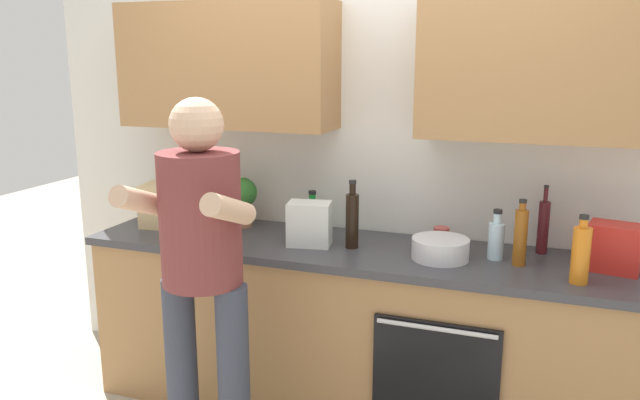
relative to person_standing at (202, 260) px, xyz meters
name	(u,v)px	position (x,y,z in m)	size (l,w,h in m)	color
back_wall_unit	(379,122)	(0.50, 0.95, 0.51)	(4.00, 0.38, 2.50)	silver
counter	(362,332)	(0.51, 0.67, -0.54)	(2.84, 0.67, 0.90)	#A37547
person_standing	(202,260)	(0.00, 0.00, 0.00)	(0.49, 0.45, 1.67)	#383D4C
bottle_vinegar	(217,213)	(-0.28, 0.63, 0.03)	(0.06, 0.06, 0.29)	brown
bottle_hotsauce	(208,205)	(-0.40, 0.74, 0.04)	(0.07, 0.07, 0.30)	red
bottle_soy	(352,219)	(0.45, 0.66, 0.06)	(0.06, 0.06, 0.34)	black
bottle_water	(496,239)	(1.14, 0.72, 0.01)	(0.07, 0.07, 0.24)	silver
bottle_soda	(312,215)	(0.18, 0.84, 0.01)	(0.08, 0.08, 0.23)	#198C33
bottle_wine	(543,226)	(1.34, 0.89, 0.05)	(0.05, 0.05, 0.33)	#471419
bottle_juice	(581,254)	(1.49, 0.51, 0.04)	(0.07, 0.07, 0.29)	orange
bottle_syrup	(520,236)	(1.24, 0.67, 0.05)	(0.06, 0.06, 0.31)	#8C4C14
cup_ceramic	(441,236)	(0.86, 0.88, -0.05)	(0.08, 0.08, 0.09)	#BF4C47
mixing_bowl	(440,249)	(0.89, 0.63, -0.04)	(0.27, 0.27, 0.10)	silver
potted_herb	(242,198)	(-0.23, 0.83, 0.08)	(0.17, 0.17, 0.28)	#9E6647
grocery_bag_produce	(310,224)	(0.24, 0.63, 0.02)	(0.21, 0.15, 0.22)	silver
grocery_bag_crisps	(614,247)	(1.64, 0.73, 0.02)	(0.22, 0.15, 0.21)	red
grocery_bag_bread	(167,205)	(-0.63, 0.70, 0.03)	(0.26, 0.20, 0.24)	tan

